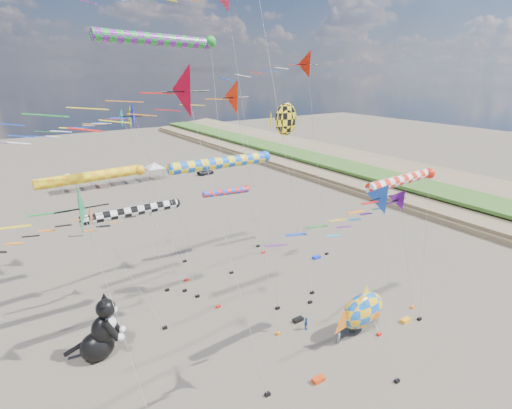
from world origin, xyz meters
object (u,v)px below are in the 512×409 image
Objects in this scene: person_adult at (339,336)px; child_blue at (306,324)px; parked_car at (205,172)px; fish_inflatable at (362,310)px; cat_inflatable at (99,327)px; child_green at (354,326)px.

child_blue is (-0.84, 2.76, -0.20)m from person_adult.
child_blue is at bearing 155.72° from parked_car.
person_adult is at bearing -109.56° from child_blue.
person_adult is 2.89m from child_blue.
child_blue is (-3.23, 2.78, -1.55)m from fish_inflatable.
person_adult is (-2.39, 0.03, -1.35)m from fish_inflatable.
person_adult is (15.11, -8.70, -1.72)m from cat_inflatable.
fish_inflatable is 5.18× the size of child_blue.
fish_inflatable is at bearing -4.85° from cat_inflatable.
parked_car is at bearing 32.71° from person_adult.
cat_inflatable reaches higher than child_green.
child_green is (2.04, 0.39, -0.17)m from person_adult.
cat_inflatable is at bearing -172.53° from child_green.
child_blue is at bearing 173.90° from child_green.
fish_inflatable is 4.88× the size of child_green.
child_green is (-0.34, 0.42, -1.52)m from fish_inflatable.
person_adult is at bearing 157.49° from parked_car.
cat_inflatable is 52.84m from parked_car.
fish_inflatable is 2.74m from person_adult.
cat_inflatable is 19.15m from child_green.
child_green is 3.73m from child_blue.
child_green is 0.34× the size of parked_car.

